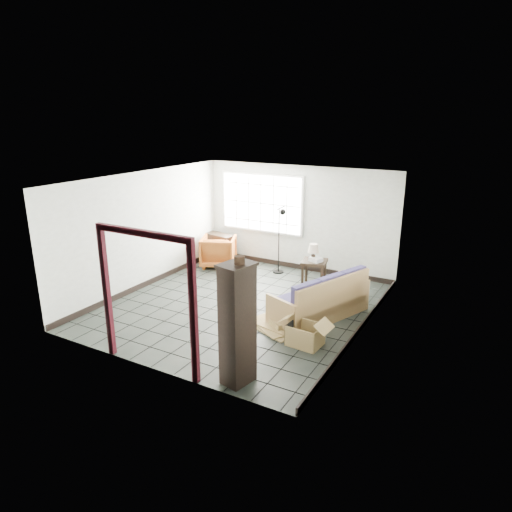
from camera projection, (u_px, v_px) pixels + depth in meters
The scene contains 15 objects.
ground at pixel (241, 306), 9.39m from camera, with size 5.50×5.50×0.00m, color black.
room_shell at pixel (241, 226), 8.91m from camera, with size 5.02×5.52×2.61m.
window_panel at pixel (262, 203), 11.62m from camera, with size 2.32×0.08×1.52m.
doorway_trim at pixel (146, 284), 6.73m from camera, with size 1.80×0.08×2.20m.
futon_sofa at pixel (322, 302), 8.74m from camera, with size 1.48×2.21×0.92m.
armchair at pixel (218, 250), 11.71m from camera, with size 0.84×0.79×0.87m, color brown.
side_table at pixel (314, 265), 10.35m from camera, with size 0.64×0.64×0.60m.
table_lamp at pixel (313, 249), 10.25m from camera, with size 0.28×0.28×0.39m.
projector at pixel (316, 260), 10.24m from camera, with size 0.32×0.29×0.09m.
floor_lamp at pixel (280, 238), 10.96m from camera, with size 0.45×0.46×1.73m.
console_shelf at pixel (219, 247), 12.27m from camera, with size 0.97×0.53×0.71m.
tall_shelf at pixel (237, 324), 6.46m from camera, with size 0.48×0.57×1.83m.
pot at pixel (239, 260), 6.16m from camera, with size 0.15×0.15×0.11m.
open_box at pixel (305, 335), 7.75m from camera, with size 0.92×0.49×0.51m.
cardboard_pile at pixel (277, 324), 8.45m from camera, with size 1.30×1.12×0.16m.
Camera 1 is at (4.49, -7.40, 3.78)m, focal length 32.00 mm.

